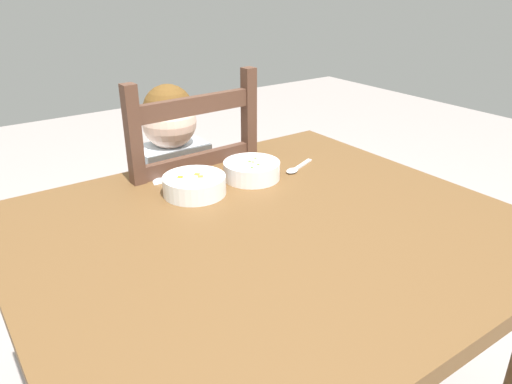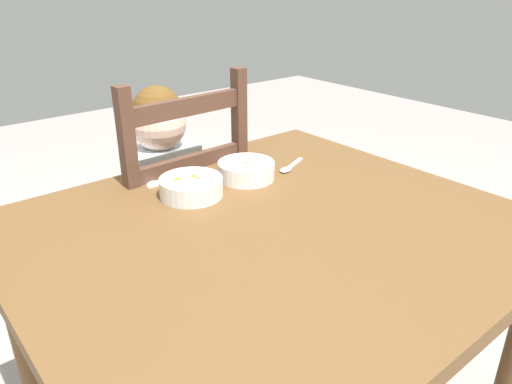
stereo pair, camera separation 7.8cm
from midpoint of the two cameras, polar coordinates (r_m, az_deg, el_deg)
dining_table at (r=1.17m, az=-0.26°, el=-8.48°), size 1.12×1.00×0.74m
dining_chair at (r=1.67m, az=-11.20°, el=-4.69°), size 0.44×0.44×1.02m
child_figure at (r=1.59m, az=-11.67°, el=0.35°), size 0.32×0.31×0.96m
bowl_of_peas at (r=1.35m, az=-2.80°, el=2.60°), size 0.16×0.16×0.05m
bowl_of_carrots at (r=1.26m, az=-9.38°, el=0.63°), size 0.16×0.16×0.05m
spoon at (r=1.43m, az=2.27°, el=2.85°), size 0.13×0.07×0.01m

